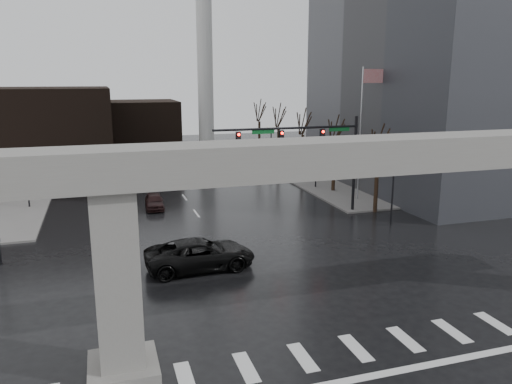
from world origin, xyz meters
TOP-DOWN VIEW (x-y plane):
  - ground at (0.00, 0.00)m, footprint 160.00×160.00m
  - sidewalk_ne at (26.00, 36.00)m, footprint 28.00×36.00m
  - elevated_guideway at (1.26, 0.00)m, footprint 48.00×2.60m
  - building_far_left at (-14.00, 42.00)m, footprint 16.00×14.00m
  - building_far_mid at (-2.00, 52.00)m, footprint 10.00×10.00m
  - smokestack at (6.00, 46.00)m, footprint 3.60×3.60m
  - signal_mast_arm at (8.99, 18.80)m, footprint 12.12×0.43m
  - flagpole_assembly at (15.29, 22.00)m, footprint 2.06×0.12m
  - lamp_right_0 at (13.50, 14.00)m, footprint 1.22×0.32m
  - lamp_right_1 at (13.50, 28.00)m, footprint 1.22×0.32m
  - lamp_right_2 at (13.50, 42.00)m, footprint 1.22×0.32m
  - lamp_left_1 at (-13.50, 28.00)m, footprint 1.22×0.32m
  - lamp_left_2 at (-13.50, 42.00)m, footprint 1.22×0.32m
  - tree_right_0 at (14.53, 18.02)m, footprint 1.09×1.58m
  - tree_right_1 at (14.53, 26.02)m, footprint 1.09×1.61m
  - tree_right_2 at (14.53, 34.02)m, footprint 1.10×1.63m
  - tree_right_3 at (14.53, 42.02)m, footprint 1.11×1.66m
  - tree_right_4 at (14.53, 50.02)m, footprint 1.12×1.69m
  - pickup_truck at (-2.08, 9.74)m, footprint 6.55×3.18m
  - far_car at (-3.15, 24.64)m, footprint 1.80×3.98m

SIDE VIEW (x-z plane):
  - ground at x=0.00m, z-range 0.00..0.00m
  - sidewalk_ne at x=26.00m, z-range 0.00..0.15m
  - far_car at x=-3.15m, z-range 0.00..1.33m
  - pickup_truck at x=-2.08m, z-range 0.00..1.79m
  - tree_right_0 at x=14.53m, z-range -0.97..6.54m
  - tree_right_1 at x=14.53m, z-range -0.99..6.69m
  - tree_right_2 at x=14.53m, z-range -1.01..6.84m
  - tree_right_3 at x=14.53m, z-range -1.03..6.99m
  - tree_right_4 at x=14.53m, z-range -1.05..7.14m
  - lamp_right_0 at x=13.50m, z-range 0.92..6.03m
  - lamp_right_1 at x=13.50m, z-range 0.92..6.03m
  - lamp_right_2 at x=13.50m, z-range 0.92..6.03m
  - lamp_left_1 at x=-13.50m, z-range 0.92..6.03m
  - lamp_left_2 at x=-13.50m, z-range 0.92..6.03m
  - building_far_mid at x=-2.00m, z-range 0.00..8.00m
  - building_far_left at x=-14.00m, z-range 0.00..10.00m
  - signal_mast_arm at x=8.99m, z-range 1.83..9.83m
  - elevated_guideway at x=1.26m, z-range 2.53..11.23m
  - flagpole_assembly at x=15.29m, z-range 1.53..13.53m
  - smokestack at x=6.00m, z-range -1.65..28.35m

